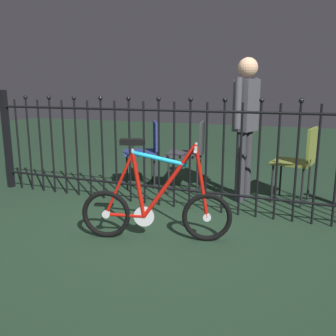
{
  "coord_description": "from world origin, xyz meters",
  "views": [
    {
      "loc": [
        1.27,
        -2.93,
        1.29
      ],
      "look_at": [
        0.04,
        0.21,
        0.55
      ],
      "focal_mm": 39.09,
      "sensor_mm": 36.0,
      "label": 1
    }
  ],
  "objects_px": {
    "chair_olive": "(300,157)",
    "chair_navy": "(146,147)",
    "person_visitor": "(246,117)",
    "bicycle": "(156,206)",
    "chair_charcoal": "(192,149)"
  },
  "relations": [
    {
      "from": "bicycle",
      "to": "chair_olive",
      "type": "bearing_deg",
      "value": 54.61
    },
    {
      "from": "bicycle",
      "to": "person_visitor",
      "type": "relative_size",
      "value": 0.78
    },
    {
      "from": "bicycle",
      "to": "chair_olive",
      "type": "height_order",
      "value": "bicycle"
    },
    {
      "from": "person_visitor",
      "to": "chair_olive",
      "type": "bearing_deg",
      "value": 10.58
    },
    {
      "from": "chair_olive",
      "to": "chair_charcoal",
      "type": "distance_m",
      "value": 1.27
    },
    {
      "from": "bicycle",
      "to": "chair_navy",
      "type": "relative_size",
      "value": 1.47
    },
    {
      "from": "chair_charcoal",
      "to": "person_visitor",
      "type": "relative_size",
      "value": 0.55
    },
    {
      "from": "chair_olive",
      "to": "chair_navy",
      "type": "relative_size",
      "value": 1.01
    },
    {
      "from": "chair_charcoal",
      "to": "chair_navy",
      "type": "height_order",
      "value": "chair_charcoal"
    },
    {
      "from": "chair_olive",
      "to": "chair_navy",
      "type": "bearing_deg",
      "value": 178.86
    },
    {
      "from": "chair_navy",
      "to": "bicycle",
      "type": "bearing_deg",
      "value": -62.84
    },
    {
      "from": "chair_olive",
      "to": "chair_navy",
      "type": "distance_m",
      "value": 1.92
    },
    {
      "from": "chair_charcoal",
      "to": "chair_navy",
      "type": "xyz_separation_m",
      "value": [
        -0.64,
        0.05,
        -0.02
      ]
    },
    {
      "from": "chair_olive",
      "to": "person_visitor",
      "type": "bearing_deg",
      "value": -169.42
    },
    {
      "from": "chair_charcoal",
      "to": "person_visitor",
      "type": "distance_m",
      "value": 0.79
    }
  ]
}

